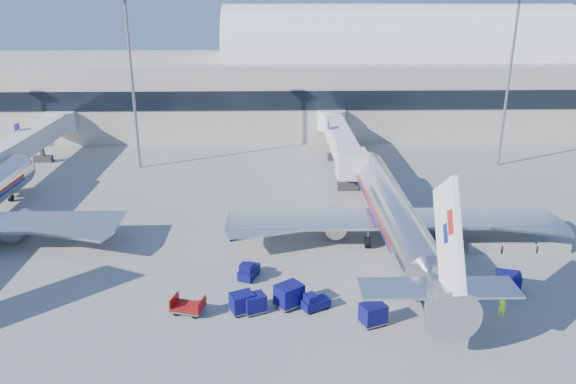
{
  "coord_description": "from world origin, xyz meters",
  "views": [
    {
      "loc": [
        -1.35,
        -44.74,
        22.96
      ],
      "look_at": [
        -0.1,
        6.0,
        4.79
      ],
      "focal_mm": 35.0,
      "sensor_mm": 36.0,
      "label": 1
    }
  ],
  "objects_px": {
    "cart_solo_far": "(508,282)",
    "jetbridge_mid": "(33,139)",
    "mast_east": "(512,57)",
    "barrier_far": "(554,248)",
    "tug_left": "(248,271)",
    "cart_open_red": "(189,308)",
    "mast_west": "(130,58)",
    "tug_lead": "(315,302)",
    "cart_solo_near": "(373,314)",
    "barrier_mid": "(519,248)",
    "cart_train_c": "(242,302)",
    "cart_train_a": "(289,295)",
    "ramp_worker": "(502,306)",
    "barrier_near": "(484,249)",
    "airliner_main": "(394,215)",
    "tug_right": "(412,287)",
    "jetbridge_near": "(339,137)",
    "cart_train_b": "(255,303)"
  },
  "relations": [
    {
      "from": "cart_solo_far",
      "to": "jetbridge_mid",
      "type": "bearing_deg",
      "value": 161.69
    },
    {
      "from": "tug_lead",
      "to": "tug_right",
      "type": "bearing_deg",
      "value": -13.23
    },
    {
      "from": "tug_lead",
      "to": "cart_train_b",
      "type": "bearing_deg",
      "value": 155.82
    },
    {
      "from": "mast_east",
      "to": "tug_left",
      "type": "xyz_separation_m",
      "value": [
        -33.66,
        -32.29,
        -14.1
      ]
    },
    {
      "from": "airliner_main",
      "to": "tug_right",
      "type": "bearing_deg",
      "value": -92.76
    },
    {
      "from": "jetbridge_near",
      "to": "cart_train_c",
      "type": "height_order",
      "value": "jetbridge_near"
    },
    {
      "from": "cart_train_b",
      "to": "cart_train_c",
      "type": "height_order",
      "value": "cart_train_c"
    },
    {
      "from": "jetbridge_mid",
      "to": "mast_east",
      "type": "distance_m",
      "value": 65.32
    },
    {
      "from": "barrier_far",
      "to": "cart_solo_near",
      "type": "relative_size",
      "value": 1.34
    },
    {
      "from": "barrier_far",
      "to": "tug_left",
      "type": "xyz_separation_m",
      "value": [
        -28.26,
        -4.29,
        0.24
      ]
    },
    {
      "from": "mast_west",
      "to": "barrier_near",
      "type": "xyz_separation_m",
      "value": [
        38.0,
        -28.0,
        -14.34
      ]
    },
    {
      "from": "mast_east",
      "to": "jetbridge_mid",
      "type": "bearing_deg",
      "value": 179.28
    },
    {
      "from": "mast_west",
      "to": "cart_train_c",
      "type": "bearing_deg",
      "value": -66.84
    },
    {
      "from": "barrier_far",
      "to": "cart_solo_far",
      "type": "bearing_deg",
      "value": -135.42
    },
    {
      "from": "mast_west",
      "to": "tug_lead",
      "type": "xyz_separation_m",
      "value": [
        21.61,
        -37.37,
        -14.16
      ]
    },
    {
      "from": "mast_east",
      "to": "cart_solo_far",
      "type": "bearing_deg",
      "value": -109.77
    },
    {
      "from": "tug_left",
      "to": "cart_open_red",
      "type": "distance_m",
      "value": 6.86
    },
    {
      "from": "jetbridge_near",
      "to": "tug_right",
      "type": "relative_size",
      "value": 11.23
    },
    {
      "from": "tug_left",
      "to": "cart_solo_near",
      "type": "relative_size",
      "value": 1.16
    },
    {
      "from": "mast_west",
      "to": "jetbridge_near",
      "type": "bearing_deg",
      "value": 1.68
    },
    {
      "from": "cart_solo_near",
      "to": "ramp_worker",
      "type": "height_order",
      "value": "cart_solo_near"
    },
    {
      "from": "tug_left",
      "to": "mast_west",
      "type": "bearing_deg",
      "value": 47.45
    },
    {
      "from": "barrier_mid",
      "to": "cart_train_c",
      "type": "relative_size",
      "value": 1.36
    },
    {
      "from": "airliner_main",
      "to": "tug_lead",
      "type": "bearing_deg",
      "value": -125.23
    },
    {
      "from": "mast_west",
      "to": "cart_open_red",
      "type": "xyz_separation_m",
      "value": [
        12.04,
        -37.63,
        -14.34
      ]
    },
    {
      "from": "mast_east",
      "to": "barrier_far",
      "type": "height_order",
      "value": "mast_east"
    },
    {
      "from": "barrier_near",
      "to": "tug_lead",
      "type": "xyz_separation_m",
      "value": [
        -16.39,
        -9.37,
        0.18
      ]
    },
    {
      "from": "mast_west",
      "to": "cart_train_a",
      "type": "relative_size",
      "value": 8.66
    },
    {
      "from": "cart_train_a",
      "to": "cart_solo_near",
      "type": "height_order",
      "value": "cart_train_a"
    },
    {
      "from": "tug_lead",
      "to": "cart_solo_near",
      "type": "xyz_separation_m",
      "value": [
        4.11,
        -2.13,
        0.24
      ]
    },
    {
      "from": "ramp_worker",
      "to": "tug_right",
      "type": "bearing_deg",
      "value": 18.65
    },
    {
      "from": "tug_right",
      "to": "cart_solo_near",
      "type": "xyz_separation_m",
      "value": [
        -3.81,
        -4.18,
        0.21
      ]
    },
    {
      "from": "barrier_far",
      "to": "cart_train_a",
      "type": "bearing_deg",
      "value": -160.49
    },
    {
      "from": "cart_open_red",
      "to": "cart_solo_far",
      "type": "bearing_deg",
      "value": 21.2
    },
    {
      "from": "mast_west",
      "to": "cart_solo_near",
      "type": "distance_m",
      "value": 49.15
    },
    {
      "from": "tug_lead",
      "to": "tug_left",
      "type": "xyz_separation_m",
      "value": [
        -5.27,
        5.08,
        0.06
      ]
    },
    {
      "from": "tug_left",
      "to": "cart_train_b",
      "type": "height_order",
      "value": "tug_left"
    },
    {
      "from": "cart_solo_near",
      "to": "cart_open_red",
      "type": "bearing_deg",
      "value": 150.2
    },
    {
      "from": "airliner_main",
      "to": "tug_right",
      "type": "relative_size",
      "value": 15.22
    },
    {
      "from": "jetbridge_near",
      "to": "jetbridge_mid",
      "type": "bearing_deg",
      "value": 180.0
    },
    {
      "from": "barrier_mid",
      "to": "mast_east",
      "type": "bearing_deg",
      "value": 72.74
    },
    {
      "from": "tug_right",
      "to": "cart_open_red",
      "type": "xyz_separation_m",
      "value": [
        -17.49,
        -2.32,
        -0.21
      ]
    },
    {
      "from": "jetbridge_mid",
      "to": "ramp_worker",
      "type": "height_order",
      "value": "jetbridge_mid"
    },
    {
      "from": "barrier_near",
      "to": "tug_right",
      "type": "relative_size",
      "value": 1.23
    },
    {
      "from": "airliner_main",
      "to": "cart_solo_far",
      "type": "distance_m",
      "value": 12.29
    },
    {
      "from": "jetbridge_near",
      "to": "cart_train_c",
      "type": "bearing_deg",
      "value": -106.65
    },
    {
      "from": "mast_east",
      "to": "mast_west",
      "type": "bearing_deg",
      "value": 180.0
    },
    {
      "from": "tug_lead",
      "to": "jetbridge_mid",
      "type": "bearing_deg",
      "value": 105.52
    },
    {
      "from": "cart_solo_far",
      "to": "jetbridge_near",
      "type": "bearing_deg",
      "value": 121.67
    },
    {
      "from": "cart_solo_near",
      "to": "cart_open_red",
      "type": "relative_size",
      "value": 0.83
    }
  ]
}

